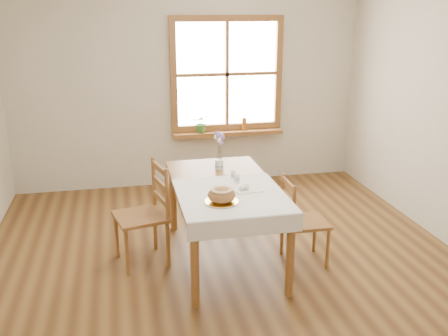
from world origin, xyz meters
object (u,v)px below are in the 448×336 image
(chair_left, at_px, (140,215))
(flower_vase, at_px, (219,165))
(chair_right, at_px, (305,221))
(dining_table, at_px, (224,192))
(bread_plate, at_px, (222,202))

(chair_left, distance_m, flower_vase, 0.92)
(chair_left, bearing_deg, chair_right, 64.96)
(dining_table, height_order, flower_vase, flower_vase)
(dining_table, distance_m, flower_vase, 0.44)
(dining_table, relative_size, flower_vase, 17.25)
(chair_right, bearing_deg, chair_left, 79.67)
(chair_left, distance_m, bread_plate, 0.90)
(chair_left, relative_size, flower_vase, 10.18)
(dining_table, relative_size, bread_plate, 6.00)
(chair_left, relative_size, bread_plate, 3.54)
(dining_table, distance_m, chair_right, 0.79)
(flower_vase, bearing_deg, chair_right, -42.89)
(dining_table, bearing_deg, bread_plate, -104.37)
(flower_vase, bearing_deg, chair_left, -157.82)
(bread_plate, bearing_deg, dining_table, 75.63)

